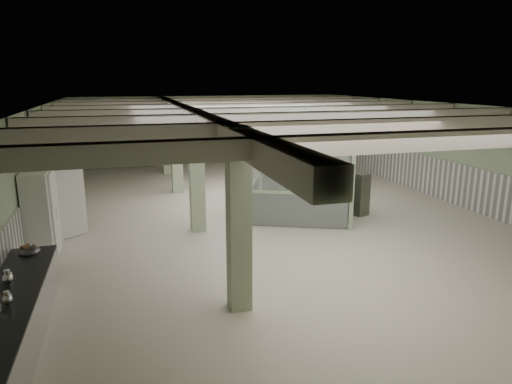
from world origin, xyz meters
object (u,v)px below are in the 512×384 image
object	(u,v)px
filing_cabinet	(358,194)
prep_counter	(6,332)
walkin_cooler	(45,207)
guard_booth	(301,162)

from	to	relation	value
filing_cabinet	prep_counter	bearing A→B (deg)	-166.44
walkin_cooler	prep_counter	bearing A→B (deg)	-89.09
prep_counter	guard_booth	xyz separation A→B (m)	(7.56, 6.13, 1.36)
prep_counter	filing_cabinet	distance (m)	11.09
walkin_cooler	guard_booth	size ratio (longest dim) A/B	0.59
prep_counter	walkin_cooler	bearing A→B (deg)	90.91
prep_counter	filing_cabinet	size ratio (longest dim) A/B	3.91
prep_counter	filing_cabinet	bearing A→B (deg)	31.22
prep_counter	guard_booth	size ratio (longest dim) A/B	1.31
walkin_cooler	guard_booth	bearing A→B (deg)	6.38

